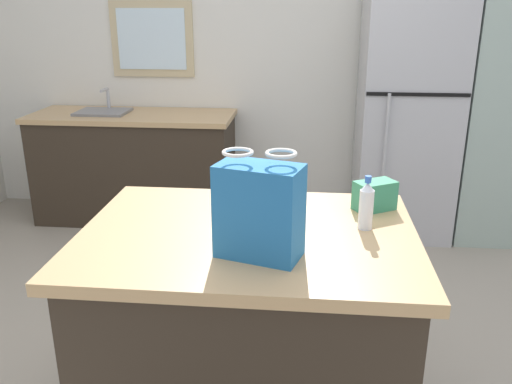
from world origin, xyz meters
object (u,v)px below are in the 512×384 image
object	(u,v)px
tall_cabinet	(492,96)
small_box	(375,196)
refrigerator	(407,117)
bottle	(366,206)
kitchen_island	(249,334)
shopping_bag	(259,210)

from	to	relation	value
tall_cabinet	small_box	size ratio (longest dim) A/B	13.06
refrigerator	tall_cabinet	bearing A→B (deg)	0.03
tall_cabinet	bottle	xyz separation A→B (m)	(-1.11, -2.18, -0.07)
tall_cabinet	bottle	world-z (taller)	tall_cabinet
kitchen_island	tall_cabinet	xyz separation A→B (m)	(1.55, 2.25, 0.61)
shopping_bag	bottle	bearing A→B (deg)	35.31
bottle	refrigerator	bearing A→B (deg)	76.79
refrigerator	shopping_bag	size ratio (longest dim) A/B	5.04
kitchen_island	tall_cabinet	world-z (taller)	tall_cabinet
refrigerator	tall_cabinet	world-z (taller)	tall_cabinet
bottle	tall_cabinet	bearing A→B (deg)	62.98
refrigerator	small_box	size ratio (longest dim) A/B	11.10
shopping_bag	kitchen_island	bearing A→B (deg)	106.92
kitchen_island	shopping_bag	xyz separation A→B (m)	(0.06, -0.20, 0.61)
refrigerator	small_box	world-z (taller)	refrigerator
shopping_bag	small_box	world-z (taller)	shopping_bag
kitchen_island	small_box	world-z (taller)	small_box
tall_cabinet	small_box	world-z (taller)	tall_cabinet
small_box	refrigerator	bearing A→B (deg)	76.98
shopping_bag	bottle	distance (m)	0.47
small_box	bottle	size ratio (longest dim) A/B	0.79
refrigerator	bottle	distance (m)	2.24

